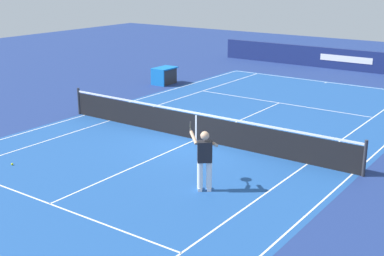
{
  "coord_description": "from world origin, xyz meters",
  "views": [
    {
      "loc": [
        14.11,
        9.88,
        5.62
      ],
      "look_at": [
        1.39,
        0.81,
        0.9
      ],
      "focal_mm": 49.03,
      "sensor_mm": 36.0,
      "label": 1
    }
  ],
  "objects_px": {
    "tennis_net": "(196,126)",
    "tennis_ball": "(12,164)",
    "tennis_player_near": "(204,157)",
    "equipment_cart_tarped": "(164,76)"
  },
  "relations": [
    {
      "from": "equipment_cart_tarped",
      "to": "tennis_net",
      "type": "bearing_deg",
      "value": 45.06
    },
    {
      "from": "tennis_player_near",
      "to": "equipment_cart_tarped",
      "type": "xyz_separation_m",
      "value": [
        -10.07,
        -9.31,
        -0.49
      ]
    },
    {
      "from": "tennis_net",
      "to": "tennis_ball",
      "type": "relative_size",
      "value": 177.27
    },
    {
      "from": "tennis_net",
      "to": "tennis_ball",
      "type": "distance_m",
      "value": 6.1
    },
    {
      "from": "tennis_player_near",
      "to": "equipment_cart_tarped",
      "type": "distance_m",
      "value": 13.72
    },
    {
      "from": "tennis_player_near",
      "to": "equipment_cart_tarped",
      "type": "height_order",
      "value": "tennis_player_near"
    },
    {
      "from": "tennis_ball",
      "to": "equipment_cart_tarped",
      "type": "relative_size",
      "value": 0.05
    },
    {
      "from": "tennis_ball",
      "to": "equipment_cart_tarped",
      "type": "distance_m",
      "value": 12.4
    },
    {
      "from": "tennis_player_near",
      "to": "tennis_ball",
      "type": "bearing_deg",
      "value": -72.55
    },
    {
      "from": "tennis_net",
      "to": "tennis_player_near",
      "type": "relative_size",
      "value": 6.89
    }
  ]
}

